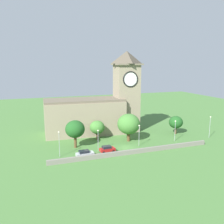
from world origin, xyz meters
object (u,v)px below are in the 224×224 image
object	(u,v)px
church	(98,108)
car_red	(107,149)
car_silver	(85,153)
streetlamp_east_mid	(175,127)
tree_riverside_east	(75,129)
tree_riverside_west	(129,124)
streetlamp_west_end	(59,140)
tree_by_tower	(97,127)
streetlamp_east_end	(210,123)
streetlamp_central	(139,132)
tree_churchyard	(176,122)
streetlamp_west_mid	(98,137)

from	to	relation	value
church	car_red	size ratio (longest dim) A/B	7.88
car_silver	streetlamp_east_mid	distance (m)	29.49
church	tree_riverside_east	world-z (taller)	church
streetlamp_east_mid	tree_riverside_west	world-z (taller)	tree_riverside_west
streetlamp_west_end	tree_riverside_east	size ratio (longest dim) A/B	0.85
car_red	tree_by_tower	bearing A→B (deg)	85.77
tree_riverside_west	streetlamp_west_end	bearing A→B (deg)	-164.71
streetlamp_east_mid	streetlamp_east_end	xyz separation A→B (m)	(12.37, -0.84, 0.31)
streetlamp_central	tree_riverside_east	xyz separation A→B (m)	(-17.44, 4.95, 1.10)
car_red	tree_by_tower	size ratio (longest dim) A/B	0.70
streetlamp_west_end	tree_churchyard	xyz separation A→B (m)	(39.84, 7.80, -0.50)
car_red	tree_churchyard	size ratio (longest dim) A/B	0.69
church	streetlamp_east_mid	size ratio (longest dim) A/B	5.13
church	tree_churchyard	bearing A→B (deg)	-25.07
streetlamp_west_mid	car_red	bearing A→B (deg)	-34.28
streetlamp_east_end	tree_riverside_west	world-z (taller)	tree_riverside_west
streetlamp_east_end	tree_churchyard	world-z (taller)	streetlamp_east_end
church	tree_by_tower	xyz separation A→B (m)	(-2.76, -7.80, -4.64)
tree_riverside_west	streetlamp_west_mid	bearing A→B (deg)	-154.35
tree_by_tower	tree_churchyard	distance (m)	26.69
car_silver	tree_riverside_east	xyz separation A→B (m)	(-0.72, 7.79, 4.48)
church	tree_riverside_east	distance (m)	17.36
tree_churchyard	streetlamp_east_end	bearing A→B (deg)	-44.26
car_silver	tree_churchyard	bearing A→B (deg)	16.30
church	tree_riverside_west	distance (m)	14.47
church	car_silver	xyz separation A→B (m)	(-10.11, -20.99, -7.64)
streetlamp_east_end	tree_by_tower	size ratio (longest dim) A/B	1.17
streetlamp_west_end	streetlamp_west_mid	distance (m)	10.42
streetlamp_west_mid	streetlamp_central	distance (m)	12.33
car_silver	streetlamp_central	distance (m)	17.30
streetlamp_west_mid	streetlamp_central	xyz separation A→B (m)	(12.33, 0.25, 0.13)
tree_churchyard	tree_riverside_west	world-z (taller)	tree_riverside_west
streetlamp_central	streetlamp_east_end	world-z (taller)	streetlamp_east_end
streetlamp_west_mid	streetlamp_east_mid	bearing A→B (deg)	1.64
tree_by_tower	tree_churchyard	bearing A→B (deg)	-7.09
tree_riverside_east	streetlamp_west_end	bearing A→B (deg)	-132.84
church	car_silver	bearing A→B (deg)	-115.72
car_silver	car_red	size ratio (longest dim) A/B	1.11
church	streetlamp_west_end	xyz separation A→B (m)	(-16.11, -18.89, -3.99)
car_silver	streetlamp_east_end	xyz separation A→B (m)	(41.46, 2.46, 3.80)
streetlamp_east_end	tree_by_tower	distance (m)	35.78
streetlamp_east_mid	tree_churchyard	xyz separation A→B (m)	(4.74, 6.60, -0.35)
car_red	streetlamp_east_mid	distance (m)	23.00
church	streetlamp_east_mid	distance (m)	26.28
tree_riverside_west	car_red	bearing A→B (deg)	-143.57
car_silver	streetlamp_east_mid	xyz separation A→B (m)	(29.09, 3.29, 3.50)
streetlamp_central	tree_riverside_east	world-z (taller)	tree_riverside_east
car_red	streetlamp_west_mid	world-z (taller)	streetlamp_west_mid
car_red	streetlamp_east_end	world-z (taller)	streetlamp_east_end
tree_churchyard	streetlamp_central	bearing A→B (deg)	-157.61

